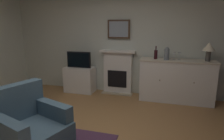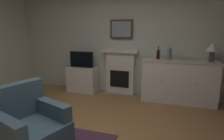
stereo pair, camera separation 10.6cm
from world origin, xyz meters
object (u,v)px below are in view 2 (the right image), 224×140
object	(u,v)px
sideboard_cabinet	(179,81)
wine_bottle	(158,54)
wine_glass_left	(177,55)
armchair	(29,125)
fireplace_unit	(120,72)
framed_picture	(121,29)
wine_glass_center	(182,55)
tv_cabinet	(83,79)
vase_decorative	(169,54)
tv_set	(82,60)
table_lamp	(212,48)

from	to	relation	value
sideboard_cabinet	wine_bottle	xyz separation A→B (m)	(-0.48, 0.00, 0.58)
wine_glass_left	armchair	size ratio (longest dim) A/B	0.16
fireplace_unit	wine_glass_left	bearing A→B (deg)	-8.34
framed_picture	wine_glass_center	xyz separation A→B (m)	(1.42, -0.21, -0.53)
wine_bottle	armchair	size ratio (longest dim) A/B	0.29
wine_glass_left	tv_cabinet	xyz separation A→B (m)	(-2.29, 0.03, -0.75)
wine_bottle	sideboard_cabinet	bearing A→B (deg)	-0.44
fireplace_unit	vase_decorative	world-z (taller)	vase_decorative
sideboard_cabinet	tv_set	distance (m)	2.40
fireplace_unit	armchair	bearing A→B (deg)	-101.12
fireplace_unit	tv_set	xyz separation A→B (m)	(-0.98, -0.19, 0.30)
vase_decorative	armchair	bearing A→B (deg)	-124.42
sideboard_cabinet	armchair	distance (m)	3.16
wine_glass_center	tv_cabinet	distance (m)	2.51
table_lamp	tv_set	distance (m)	3.00
sideboard_cabinet	table_lamp	size ratio (longest dim) A/B	4.04
vase_decorative	wine_glass_left	bearing A→B (deg)	12.30
sideboard_cabinet	fireplace_unit	bearing A→B (deg)	172.75
table_lamp	armchair	distance (m)	3.66
framed_picture	armchair	xyz separation A→B (m)	(-0.53, -2.73, -1.22)
framed_picture	wine_glass_center	bearing A→B (deg)	-8.30
framed_picture	vase_decorative	xyz separation A→B (m)	(1.16, -0.27, -0.51)
armchair	framed_picture	bearing A→B (deg)	79.06
vase_decorative	tv_cabinet	world-z (taller)	vase_decorative
sideboard_cabinet	wine_bottle	distance (m)	0.75
vase_decorative	fireplace_unit	bearing A→B (deg)	168.87
vase_decorative	armchair	distance (m)	3.06
wine_glass_center	framed_picture	bearing A→B (deg)	171.70
armchair	table_lamp	bearing A→B (deg)	44.80
wine_glass_left	tv_set	bearing A→B (deg)	179.82
framed_picture	armchair	size ratio (longest dim) A/B	0.55
vase_decorative	armchair	world-z (taller)	vase_decorative
sideboard_cabinet	armchair	size ratio (longest dim) A/B	1.60
tv_set	sideboard_cabinet	bearing A→B (deg)	0.20
framed_picture	vase_decorative	distance (m)	1.29
tv_cabinet	armchair	bearing A→B (deg)	-79.93
sideboard_cabinet	wine_glass_center	xyz separation A→B (m)	(0.03, 0.01, 0.60)
framed_picture	tv_set	xyz separation A→B (m)	(-0.98, -0.23, -0.76)
framed_picture	tv_set	size ratio (longest dim) A/B	0.89
table_lamp	wine_bottle	distance (m)	1.09
sideboard_cabinet	tv_set	size ratio (longest dim) A/B	2.61
table_lamp	armchair	bearing A→B (deg)	-135.20
wine_glass_left	wine_glass_center	world-z (taller)	same
framed_picture	sideboard_cabinet	xyz separation A→B (m)	(1.39, -0.22, -1.13)
wine_bottle	wine_glass_center	distance (m)	0.51
table_lamp	tv_set	world-z (taller)	table_lamp
wine_glass_left	framed_picture	bearing A→B (deg)	169.74
tv_cabinet	armchair	world-z (taller)	armchair
wine_bottle	wine_glass_center	xyz separation A→B (m)	(0.51, 0.01, 0.01)
fireplace_unit	sideboard_cabinet	distance (m)	1.41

